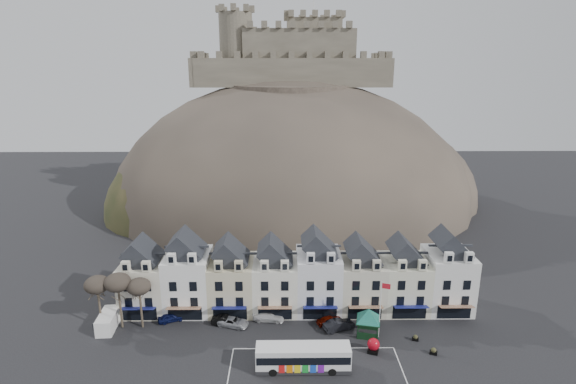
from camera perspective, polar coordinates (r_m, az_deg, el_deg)
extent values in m
plane|color=black|center=(61.13, 1.58, -21.93)|extent=(300.00, 300.00, 0.00)
cube|color=silver|center=(62.22, 3.51, -21.18)|extent=(22.00, 7.50, 0.01)
cube|color=silver|center=(75.63, -17.58, -11.19)|extent=(6.80, 8.00, 8.00)
cube|color=#22242A|center=(73.48, -17.92, -7.57)|extent=(6.80, 5.76, 2.80)
cube|color=silver|center=(70.95, -19.91, -8.88)|extent=(1.20, 0.80, 1.60)
cube|color=silver|center=(70.03, -17.57, -8.99)|extent=(1.20, 0.80, 1.60)
cube|color=black|center=(73.53, -18.31, -14.47)|extent=(5.10, 0.06, 2.20)
cube|color=navy|center=(72.35, -18.56, -13.84)|extent=(5.10, 1.29, 0.43)
cube|color=white|center=(73.70, -12.46, -11.01)|extent=(6.80, 8.00, 9.20)
cube|color=#22242A|center=(71.30, -12.74, -6.85)|extent=(6.80, 5.76, 2.80)
cube|color=white|center=(68.54, -14.57, -8.20)|extent=(1.20, 0.80, 1.60)
cube|color=white|center=(67.88, -12.09, -8.27)|extent=(1.20, 0.80, 1.60)
cube|color=black|center=(71.82, -12.95, -14.81)|extent=(5.10, 0.06, 2.20)
cube|color=maroon|center=(70.60, -13.14, -14.17)|extent=(5.10, 1.29, 0.43)
cube|color=beige|center=(72.90, -7.09, -11.58)|extent=(6.80, 8.00, 8.00)
cube|color=#22242A|center=(70.67, -7.23, -7.84)|extent=(6.80, 5.76, 2.80)
cube|color=beige|center=(67.73, -8.83, -9.27)|extent=(1.20, 0.80, 1.60)
cube|color=beige|center=(67.37, -6.28, -9.31)|extent=(1.20, 0.80, 1.60)
cube|color=black|center=(70.72, -7.37, -15.03)|extent=(5.10, 0.06, 2.20)
cube|color=navy|center=(69.49, -7.48, -14.39)|extent=(5.10, 1.29, 0.43)
cube|color=white|center=(72.46, -1.62, -11.64)|extent=(6.80, 8.00, 8.00)
cube|color=#22242A|center=(70.21, -1.66, -7.87)|extent=(6.80, 5.76, 2.80)
cube|color=white|center=(67.11, -3.00, -9.34)|extent=(1.20, 0.80, 1.60)
cube|color=white|center=(67.05, -0.41, -9.34)|extent=(1.20, 0.80, 1.60)
cube|color=black|center=(70.26, -1.66, -15.11)|extent=(5.10, 0.06, 2.20)
cube|color=maroon|center=(69.03, -1.68, -14.47)|extent=(5.10, 1.29, 0.43)
cube|color=white|center=(72.38, 3.87, -11.17)|extent=(6.80, 8.00, 9.20)
cube|color=#22242A|center=(69.94, 3.96, -6.93)|extent=(6.80, 5.76, 2.80)
cube|color=white|center=(66.66, 2.90, -8.38)|extent=(1.20, 0.80, 1.60)
cube|color=white|center=(66.91, 5.48, -8.34)|extent=(1.20, 0.80, 1.60)
cube|color=black|center=(70.47, 4.07, -15.05)|extent=(5.10, 0.06, 2.20)
cube|color=navy|center=(69.23, 4.14, -14.41)|extent=(5.10, 1.29, 0.43)
cube|color=beige|center=(73.49, 9.26, -11.44)|extent=(6.80, 8.00, 8.00)
cube|color=#22242A|center=(71.27, 9.44, -7.72)|extent=(6.80, 5.76, 2.80)
cube|color=beige|center=(67.91, 8.69, -9.19)|extent=(1.20, 0.80, 1.60)
cube|color=beige|center=(68.45, 11.20, -9.11)|extent=(1.20, 0.80, 1.60)
cube|color=black|center=(71.32, 9.71, -14.85)|extent=(5.10, 0.06, 2.20)
cube|color=maroon|center=(70.10, 9.86, -14.21)|extent=(5.10, 1.29, 0.43)
cube|color=silver|center=(74.92, 14.49, -11.20)|extent=(6.80, 8.00, 8.00)
cube|color=#22242A|center=(72.75, 14.77, -7.54)|extent=(6.80, 5.76, 2.80)
cube|color=silver|center=(69.32, 14.32, -8.99)|extent=(1.20, 0.80, 1.60)
cube|color=silver|center=(70.14, 16.71, -8.88)|extent=(1.20, 0.80, 1.60)
cube|color=black|center=(72.80, 15.16, -14.52)|extent=(5.10, 0.06, 2.20)
cube|color=navy|center=(71.61, 15.38, -13.89)|extent=(5.10, 1.29, 0.43)
cube|color=white|center=(76.68, 19.52, -10.49)|extent=(6.80, 8.00, 9.20)
cube|color=#22242A|center=(74.38, 19.93, -6.47)|extent=(6.80, 5.76, 2.80)
cube|color=white|center=(70.88, 19.75, -7.83)|extent=(1.20, 0.80, 1.60)
cube|color=white|center=(71.96, 22.01, -7.70)|extent=(1.20, 0.80, 1.60)
cube|color=black|center=(74.87, 20.33, -14.09)|extent=(5.10, 0.06, 2.20)
cube|color=maroon|center=(73.71, 20.62, -13.47)|extent=(5.10, 1.29, 0.43)
ellipsoid|color=#3B342D|center=(124.07, 0.37, -1.70)|extent=(96.00, 76.00, 68.00)
ellipsoid|color=#2B361B|center=(120.01, -10.16, -2.57)|extent=(52.00, 44.00, 42.00)
ellipsoid|color=#3B342D|center=(130.50, 10.93, -1.10)|extent=(56.00, 48.00, 46.00)
ellipsoid|color=#2B361B|center=(110.80, -1.58, -3.89)|extent=(40.00, 28.00, 28.00)
ellipsoid|color=#3B342D|center=(113.32, 5.54, -3.50)|extent=(36.00, 28.00, 24.00)
cylinder|color=#3B342D|center=(118.45, 0.39, 12.75)|extent=(30.00, 30.00, 3.00)
cube|color=brown|center=(114.29, 0.44, 14.90)|extent=(48.00, 2.20, 7.00)
cube|color=brown|center=(134.28, 0.27, 15.04)|extent=(48.00, 2.20, 7.00)
cube|color=brown|center=(126.18, -10.99, 14.71)|extent=(2.20, 22.00, 7.00)
cube|color=brown|center=(126.98, 11.61, 14.68)|extent=(2.20, 22.00, 7.00)
cube|color=brown|center=(124.37, 1.32, 17.51)|extent=(28.00, 18.00, 10.00)
cube|color=brown|center=(126.61, 3.20, 18.14)|extent=(14.00, 12.00, 13.00)
cylinder|color=brown|center=(120.89, -6.59, 17.46)|extent=(8.40, 8.40, 18.00)
cylinder|color=silver|center=(127.29, 3.26, 22.19)|extent=(0.16, 0.16, 5.00)
cylinder|color=#3E3227|center=(73.30, -22.75, -13.64)|extent=(0.32, 0.32, 5.74)
ellipsoid|color=#383028|center=(71.46, -23.10, -10.76)|extent=(3.61, 3.61, 2.54)
cylinder|color=#3E3227|center=(72.19, -20.49, -13.74)|extent=(0.32, 0.32, 6.02)
ellipsoid|color=#383028|center=(70.24, -20.83, -10.67)|extent=(3.78, 3.78, 2.67)
cylinder|color=#3E3227|center=(71.39, -18.13, -14.11)|extent=(0.32, 0.32, 5.46)
ellipsoid|color=#383028|center=(69.57, -18.41, -11.31)|extent=(3.43, 3.43, 2.42)
cube|color=#262628|center=(61.45, 1.92, -21.26)|extent=(11.96, 2.78, 0.54)
cube|color=white|center=(60.50, 1.93, -20.06)|extent=(11.96, 2.73, 2.74)
cube|color=black|center=(60.41, 1.94, -19.94)|extent=(11.73, 2.81, 1.03)
cube|color=white|center=(59.78, 1.95, -19.10)|extent=(11.73, 2.62, 0.27)
cube|color=orange|center=(60.43, 7.89, -19.04)|extent=(0.07, 1.30, 0.30)
cylinder|color=black|center=(60.66, 5.62, -21.77)|extent=(1.04, 0.35, 1.04)
cylinder|color=black|center=(62.61, 5.37, -20.40)|extent=(1.04, 0.35, 1.04)
cylinder|color=black|center=(60.37, -1.94, -21.91)|extent=(1.04, 0.35, 1.04)
cylinder|color=black|center=(62.33, -1.89, -20.52)|extent=(1.04, 0.35, 1.04)
cube|color=black|center=(69.29, 8.99, -15.91)|extent=(0.18, 0.18, 2.38)
cube|color=black|center=(69.29, 11.29, -16.04)|extent=(0.18, 0.18, 2.38)
cube|color=black|center=(67.03, 8.87, -17.10)|extent=(0.18, 0.18, 2.38)
cube|color=black|center=(67.02, 11.26, -17.24)|extent=(0.18, 0.18, 2.38)
cube|color=black|center=(67.52, 10.15, -15.71)|extent=(3.89, 3.89, 0.12)
cone|color=#166057|center=(67.06, 10.19, -15.06)|extent=(6.41, 6.41, 1.78)
cube|color=black|center=(65.33, 10.76, -19.15)|extent=(1.76, 1.76, 0.53)
sphere|color=#B10A19|center=(64.80, 10.80, -18.46)|extent=(1.65, 1.65, 1.65)
cylinder|color=silver|center=(66.27, 11.61, -14.42)|extent=(0.13, 0.13, 8.79)
cube|color=red|center=(64.44, 12.34, -11.61)|extent=(1.15, 0.44, 0.77)
cube|color=white|center=(73.52, -21.88, -14.95)|extent=(2.63, 5.37, 2.38)
cube|color=black|center=(73.30, -21.92, -14.64)|extent=(2.16, 0.24, 1.02)
cube|color=black|center=(68.89, 15.86, -17.53)|extent=(0.96, 0.62, 0.44)
sphere|color=#2B361B|center=(68.70, 15.88, -17.28)|extent=(0.62, 0.62, 0.62)
cube|color=black|center=(66.85, 17.98, -18.84)|extent=(1.09, 0.81, 0.49)
sphere|color=#2B361B|center=(66.63, 18.01, -18.56)|extent=(0.69, 0.69, 0.69)
imported|color=#0D1343|center=(72.64, -14.64, -15.14)|extent=(4.19, 2.96, 1.32)
imported|color=black|center=(70.33, -7.95, -15.82)|extent=(4.26, 1.70, 1.38)
imported|color=#A4A6AC|center=(69.85, -6.98, -16.07)|extent=(4.99, 3.40, 1.29)
imported|color=white|center=(70.64, -2.50, -15.52)|extent=(4.88, 2.40, 1.37)
imported|color=#5C0F05|center=(70.00, 5.32, -15.91)|extent=(4.24, 2.87, 1.34)
imported|color=black|center=(68.90, 6.48, -16.41)|extent=(4.99, 3.31, 1.55)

